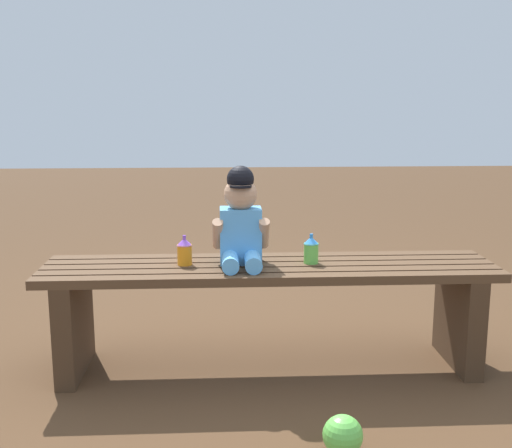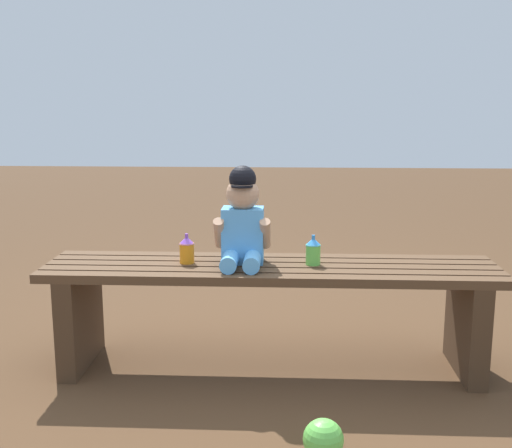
{
  "view_description": "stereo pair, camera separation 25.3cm",
  "coord_description": "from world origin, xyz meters",
  "px_view_note": "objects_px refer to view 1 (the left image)",
  "views": [
    {
      "loc": [
        -0.19,
        -2.54,
        1.12
      ],
      "look_at": [
        -0.06,
        -0.05,
        0.63
      ],
      "focal_mm": 44.72,
      "sensor_mm": 36.0,
      "label": 1
    },
    {
      "loc": [
        0.06,
        -2.54,
        1.12
      ],
      "look_at": [
        -0.06,
        -0.05,
        0.63
      ],
      "focal_mm": 44.72,
      "sensor_mm": 36.0,
      "label": 2
    }
  ],
  "objects_px": {
    "park_bench": "(269,297)",
    "toy_ball": "(343,435)",
    "sippy_cup_left": "(185,251)",
    "child_figure": "(241,222)",
    "sippy_cup_right": "(311,249)"
  },
  "relations": [
    {
      "from": "park_bench",
      "to": "toy_ball",
      "type": "relative_size",
      "value": 14.26
    },
    {
      "from": "sippy_cup_left",
      "to": "toy_ball",
      "type": "relative_size",
      "value": 0.95
    },
    {
      "from": "park_bench",
      "to": "child_figure",
      "type": "relative_size",
      "value": 4.6
    },
    {
      "from": "park_bench",
      "to": "child_figure",
      "type": "xyz_separation_m",
      "value": [
        -0.12,
        0.02,
        0.32
      ]
    },
    {
      "from": "sippy_cup_left",
      "to": "toy_ball",
      "type": "height_order",
      "value": "sippy_cup_left"
    },
    {
      "from": "park_bench",
      "to": "sippy_cup_left",
      "type": "relative_size",
      "value": 15.02
    },
    {
      "from": "child_figure",
      "to": "toy_ball",
      "type": "relative_size",
      "value": 3.1
    },
    {
      "from": "park_bench",
      "to": "sippy_cup_left",
      "type": "height_order",
      "value": "sippy_cup_left"
    },
    {
      "from": "park_bench",
      "to": "sippy_cup_left",
      "type": "bearing_deg",
      "value": 178.09
    },
    {
      "from": "child_figure",
      "to": "sippy_cup_left",
      "type": "relative_size",
      "value": 3.26
    },
    {
      "from": "park_bench",
      "to": "toy_ball",
      "type": "distance_m",
      "value": 0.75
    },
    {
      "from": "child_figure",
      "to": "toy_ball",
      "type": "distance_m",
      "value": 0.95
    },
    {
      "from": "sippy_cup_right",
      "to": "toy_ball",
      "type": "xyz_separation_m",
      "value": [
        0.01,
        -0.7,
        -0.44
      ]
    },
    {
      "from": "sippy_cup_left",
      "to": "sippy_cup_right",
      "type": "height_order",
      "value": "same"
    },
    {
      "from": "child_figure",
      "to": "sippy_cup_right",
      "type": "xyz_separation_m",
      "value": [
        0.29,
        -0.01,
        -0.12
      ]
    }
  ]
}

